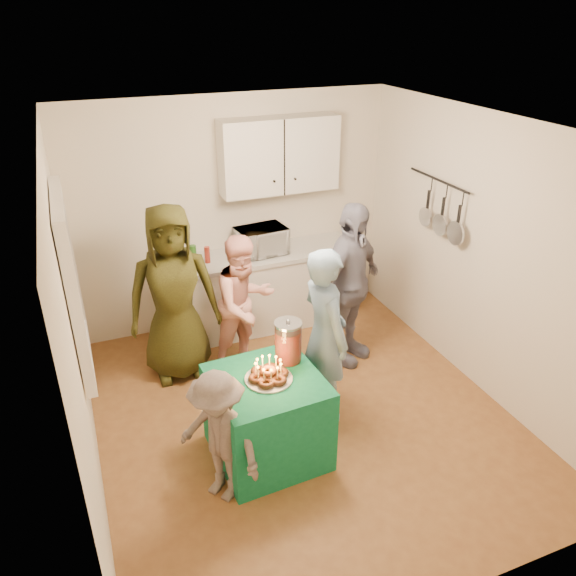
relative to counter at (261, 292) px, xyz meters
name	(u,v)px	position (x,y,z in m)	size (l,w,h in m)	color
floor	(302,414)	(-0.20, -1.70, -0.43)	(4.00, 4.00, 0.00)	brown
ceiling	(306,129)	(-0.20, -1.70, 2.17)	(4.00, 4.00, 0.00)	white
back_wall	(233,214)	(-0.20, 0.30, 0.87)	(3.60, 3.60, 0.00)	silver
left_wall	(73,332)	(-2.00, -1.70, 0.87)	(4.00, 4.00, 0.00)	silver
right_wall	(481,257)	(1.60, -1.70, 0.87)	(4.00, 4.00, 0.00)	silver
window_night	(69,283)	(-1.97, -1.40, 1.12)	(0.04, 1.00, 1.20)	black
counter	(261,292)	(0.00, 0.00, 0.00)	(2.20, 0.58, 0.86)	white
countertop	(260,256)	(0.00, 0.00, 0.46)	(2.24, 0.62, 0.05)	beige
upper_cabinet	(279,155)	(0.30, 0.15, 1.52)	(1.30, 0.30, 0.80)	white
pot_rack	(434,205)	(1.52, -1.00, 1.17)	(0.12, 1.00, 0.60)	black
microwave	(261,241)	(0.02, 0.00, 0.63)	(0.54, 0.37, 0.30)	white
party_table	(267,417)	(-0.66, -2.05, -0.05)	(0.85, 0.85, 0.76)	#106D41
donut_cake	(268,370)	(-0.65, -2.06, 0.42)	(0.38, 0.38, 0.18)	#381C0C
punch_jar	(288,343)	(-0.41, -1.86, 0.50)	(0.22, 0.22, 0.34)	red
man_birthday	(325,335)	(0.00, -1.71, 0.39)	(0.60, 0.39, 1.64)	#8FB1D0
woman_back_left	(173,294)	(-1.09, -0.60, 0.47)	(0.88, 0.57, 1.80)	#565418
woman_back_center	(245,304)	(-0.42, -0.74, 0.30)	(0.71, 0.55, 1.45)	#FC8883
woman_back_right	(349,286)	(0.60, -1.01, 0.44)	(1.01, 0.42, 1.73)	black
child_near_left	(219,437)	(-1.14, -2.33, 0.13)	(0.72, 0.41, 1.11)	#645550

